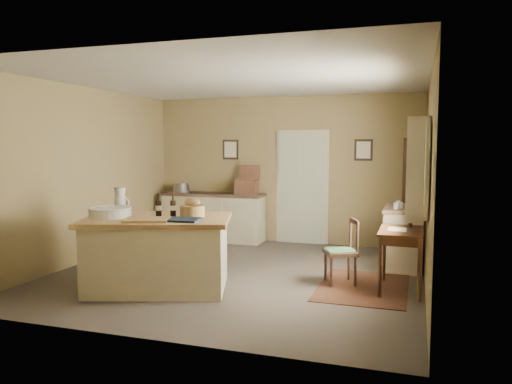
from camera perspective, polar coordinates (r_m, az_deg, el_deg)
ground at (r=7.12m, az=-2.08°, el=-9.31°), size 5.00×5.00×0.00m
wall_back at (r=9.28m, az=3.21°, el=2.56°), size 5.00×0.10×2.70m
wall_front at (r=4.64m, az=-12.80°, el=-0.36°), size 5.00×0.10×2.70m
wall_left at (r=8.11m, az=-18.95°, el=1.87°), size 0.10×5.00×2.70m
wall_right at (r=6.48m, az=19.12°, el=1.07°), size 0.10×5.00×2.70m
ceiling at (r=6.94m, az=-2.15°, el=12.79°), size 5.00×5.00×0.00m
door at (r=9.19m, az=5.26°, el=0.67°), size 0.97×0.06×2.11m
framed_prints at (r=9.20m, az=4.39°, el=4.83°), size 2.82×0.02×0.38m
window at (r=6.27m, az=18.51°, el=2.78°), size 0.25×1.99×1.12m
work_island at (r=6.40m, az=-11.23°, el=-6.64°), size 2.05×1.64×1.20m
sideboard at (r=9.50m, az=-4.83°, el=-2.65°), size 1.95×0.55×1.18m
rug at (r=6.60m, az=12.15°, el=-10.57°), size 1.11×1.60×0.01m
writing_desk at (r=6.43m, az=16.27°, el=-5.04°), size 0.52×0.86×0.82m
desk_chair at (r=6.61m, az=9.61°, el=-6.82°), size 0.51×0.51×0.83m
right_cabinet at (r=7.69m, az=16.53°, el=-4.93°), size 0.56×1.00×0.99m
shelving_unit at (r=8.51m, az=17.79°, el=-0.60°), size 0.33×0.86×1.92m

